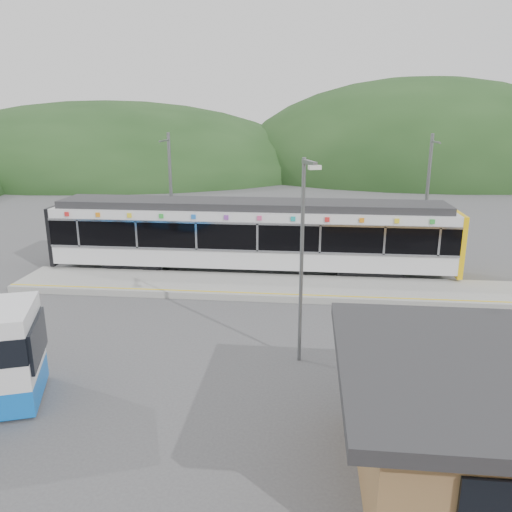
# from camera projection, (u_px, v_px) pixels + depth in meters

# --- Properties ---
(ground) EXTENTS (120.00, 120.00, 0.00)m
(ground) POSITION_uv_depth(u_px,v_px,m) (288.00, 318.00, 20.10)
(ground) COLOR #4C4C4F
(ground) RESTS_ON ground
(hills) EXTENTS (146.00, 149.00, 26.00)m
(hills) POSITION_uv_depth(u_px,v_px,m) (418.00, 282.00, 24.54)
(hills) COLOR #1E3D19
(hills) RESTS_ON ground
(platform) EXTENTS (26.00, 3.20, 0.30)m
(platform) POSITION_uv_depth(u_px,v_px,m) (291.00, 288.00, 23.21)
(platform) COLOR #9E9E99
(platform) RESTS_ON ground
(yellow_line) EXTENTS (26.00, 0.10, 0.01)m
(yellow_line) POSITION_uv_depth(u_px,v_px,m) (290.00, 294.00, 21.93)
(yellow_line) COLOR yellow
(yellow_line) RESTS_ON platform
(train) EXTENTS (20.44, 3.01, 3.74)m
(train) POSITION_uv_depth(u_px,v_px,m) (251.00, 234.00, 25.50)
(train) COLOR black
(train) RESTS_ON ground
(catenary_mast_west) EXTENTS (0.18, 1.80, 7.00)m
(catenary_mast_west) POSITION_uv_depth(u_px,v_px,m) (171.00, 194.00, 28.01)
(catenary_mast_west) COLOR slate
(catenary_mast_west) RESTS_ON ground
(catenary_mast_east) EXTENTS (0.18, 1.80, 7.00)m
(catenary_mast_east) POSITION_uv_depth(u_px,v_px,m) (427.00, 198.00, 26.60)
(catenary_mast_east) COLOR slate
(catenary_mast_east) RESTS_ON ground
(lamp_post) EXTENTS (0.46, 1.20, 6.68)m
(lamp_post) POSITION_uv_depth(u_px,v_px,m) (302.00, 246.00, 15.48)
(lamp_post) COLOR slate
(lamp_post) RESTS_ON ground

